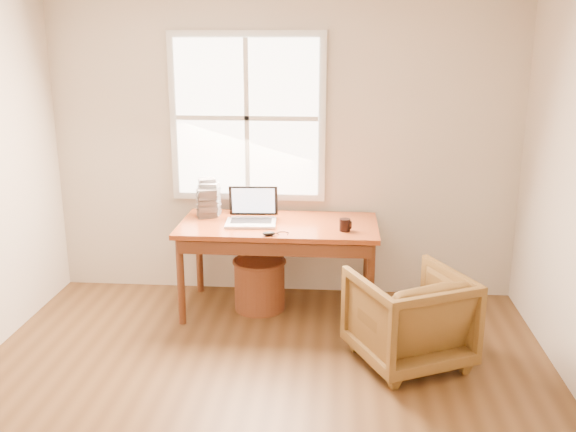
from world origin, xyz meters
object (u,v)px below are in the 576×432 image
(laptop, at_px, (251,208))
(coffee_mug, at_px, (345,225))
(wicker_stool, at_px, (260,285))
(armchair, at_px, (409,317))
(cd_stack_a, at_px, (210,199))
(desk, at_px, (278,226))

(laptop, relative_size, coffee_mug, 3.93)
(wicker_stool, bearing_deg, armchair, -35.72)
(armchair, distance_m, cd_stack_a, 1.96)
(desk, height_order, wicker_stool, desk)
(cd_stack_a, bearing_deg, armchair, -32.98)
(coffee_mug, bearing_deg, cd_stack_a, 165.47)
(desk, bearing_deg, cd_stack_a, 161.30)
(armchair, distance_m, laptop, 1.53)
(laptop, xyz_separation_m, cd_stack_a, (-0.38, 0.25, 0.01))
(coffee_mug, xyz_separation_m, cd_stack_a, (-1.13, 0.37, 0.09))
(wicker_stool, distance_m, cd_stack_a, 0.83)
(wicker_stool, bearing_deg, laptop, -139.30)
(desk, relative_size, wicker_stool, 3.83)
(laptop, distance_m, cd_stack_a, 0.45)
(desk, distance_m, armchair, 1.34)
(laptop, bearing_deg, cd_stack_a, 142.67)
(laptop, xyz_separation_m, coffee_mug, (0.75, -0.12, -0.09))
(desk, distance_m, laptop, 0.27)
(desk, xyz_separation_m, coffee_mug, (0.53, -0.17, 0.07))
(desk, distance_m, wicker_stool, 0.55)
(cd_stack_a, bearing_deg, wicker_stool, -24.89)
(armchair, xyz_separation_m, cd_stack_a, (-1.58, 1.02, 0.56))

